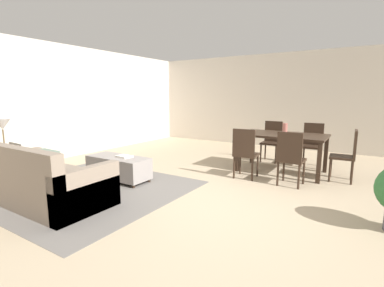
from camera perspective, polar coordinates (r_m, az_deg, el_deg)
ground_plane at (r=4.07m, az=3.96°, el=-11.96°), size 10.80×10.80×0.00m
wall_back at (r=8.53m, az=20.43°, el=8.04°), size 9.00×0.12×2.70m
wall_left at (r=7.37m, az=-26.51°, el=7.49°), size 0.12×11.00×2.70m
area_rug at (r=4.94m, az=-20.50°, el=-8.58°), size 3.00×2.80×0.01m
couch at (r=4.56m, az=-28.16°, el=-6.91°), size 2.01×0.97×0.86m
ottoman_table at (r=5.22m, az=-14.64°, el=-4.59°), size 1.18×0.49×0.43m
side_table at (r=5.73m, az=-33.50°, el=-2.34°), size 0.40×0.40×0.60m
table_lamp at (r=5.65m, az=-34.00°, el=3.01°), size 0.26×0.26×0.53m
dining_table at (r=5.80m, az=17.75°, el=0.97°), size 1.63×0.97×0.76m
dining_chair_near_left at (r=5.17m, az=10.67°, el=-1.43°), size 0.43×0.43×0.92m
dining_chair_near_right at (r=4.93m, az=19.32°, el=-2.35°), size 0.41×0.41×0.92m
dining_chair_far_left at (r=6.74m, az=15.88°, el=0.92°), size 0.41×0.41×0.92m
dining_chair_far_right at (r=6.56m, az=23.18°, el=0.27°), size 0.42×0.42×0.92m
dining_chair_head_east at (r=5.61m, az=29.01°, el=-1.61°), size 0.42×0.42×0.92m
vase_centerpiece at (r=5.77m, az=18.30°, el=2.86°), size 0.09×0.09×0.21m
book_on_ottoman at (r=5.11m, az=-13.53°, el=-2.54°), size 0.27×0.22×0.03m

